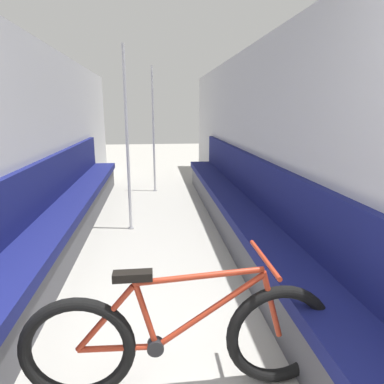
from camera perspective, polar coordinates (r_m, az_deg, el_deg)
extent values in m
cube|color=#B2B2B7|center=(4.27, -24.31, 7.35)|extent=(0.10, 10.29, 2.29)
cube|color=#B2B2B7|center=(4.26, 11.03, 8.28)|extent=(0.10, 10.29, 2.29)
cube|color=#4C4C51|center=(4.28, -19.95, -5.54)|extent=(0.39, 6.19, 0.36)
cube|color=navy|center=(4.21, -20.20, -2.57)|extent=(0.46, 6.19, 0.10)
cube|color=navy|center=(4.19, -23.11, 1.49)|extent=(0.07, 6.19, 0.52)
cube|color=#4C4C51|center=(4.27, 7.32, -4.84)|extent=(0.39, 6.19, 0.36)
cube|color=navy|center=(4.20, 7.42, -1.86)|extent=(0.46, 6.19, 0.10)
cube|color=navy|center=(4.18, 10.12, 2.36)|extent=(0.07, 6.19, 0.52)
torus|color=black|center=(2.06, -18.48, -23.67)|extent=(0.60, 0.07, 0.60)
torus|color=black|center=(2.12, 14.30, -22.08)|extent=(0.60, 0.07, 0.60)
cylinder|color=#9E2D19|center=(2.03, -12.28, -24.07)|extent=(0.41, 0.03, 0.05)
cylinder|color=#9E2D19|center=(1.93, -14.27, -19.74)|extent=(0.32, 0.03, 0.37)
cylinder|color=#9E2D19|center=(1.90, -7.85, -19.24)|extent=(0.14, 0.03, 0.43)
cylinder|color=#9E2D19|center=(1.93, 2.93, -19.17)|extent=(0.59, 0.03, 0.42)
cylinder|color=#9E2D19|center=(1.82, 1.26, -13.86)|extent=(0.68, 0.03, 0.07)
cylinder|color=#9E2D19|center=(2.00, 13.10, -17.77)|extent=(0.14, 0.03, 0.40)
cylinder|color=black|center=(2.03, -5.95, -24.22)|extent=(0.09, 0.06, 0.09)
cube|color=black|center=(1.80, -9.85, -13.61)|extent=(0.20, 0.07, 0.04)
cylinder|color=#9E2D19|center=(1.86, 11.94, -10.79)|extent=(0.02, 0.46, 0.02)
cylinder|color=gray|center=(6.61, -6.18, 0.27)|extent=(0.08, 0.08, 0.01)
cylinder|color=silver|center=(6.44, -6.44, 10.10)|extent=(0.04, 0.04, 2.27)
cylinder|color=gray|center=(4.59, -10.12, -5.92)|extent=(0.08, 0.08, 0.01)
cylinder|color=silver|center=(4.35, -10.74, 8.27)|extent=(0.04, 0.04, 2.27)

